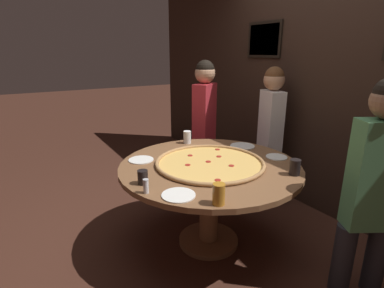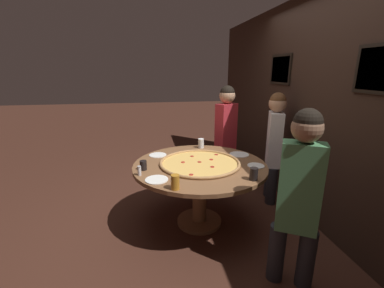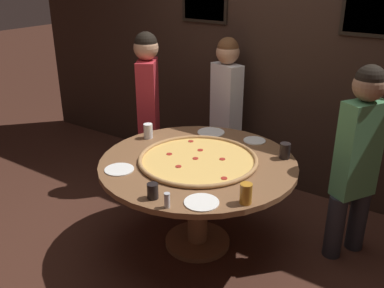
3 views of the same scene
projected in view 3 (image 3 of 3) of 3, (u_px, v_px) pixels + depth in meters
The scene contains 16 objects.
ground_plane at pixel (197, 243), 3.48m from camera, with size 24.00×24.00×0.00m, color #422319.
back_wall at pixel (278, 56), 3.98m from camera, with size 6.40×0.08×2.60m.
dining_table at pixel (198, 178), 3.25m from camera, with size 1.48×1.48×0.74m.
giant_pizza at pixel (198, 159), 3.18m from camera, with size 0.90×0.90×0.03m.
drink_cup_centre_back at pixel (153, 191), 2.67m from camera, with size 0.07×0.07×0.10m, color black.
drink_cup_beside_pizza at pixel (246, 194), 2.60m from camera, with size 0.08×0.08×0.13m, color #BC7A23.
drink_cup_near_right at pixel (285, 151), 3.21m from camera, with size 0.08×0.08×0.12m, color black.
drink_cup_by_shaker at pixel (148, 131), 3.58m from camera, with size 0.08×0.08×0.13m, color white.
white_plate_right_side at pixel (211, 132), 3.72m from camera, with size 0.24×0.24×0.01m, color white.
white_plate_near_front at pixel (254, 141), 3.54m from camera, with size 0.18×0.18×0.01m, color white.
white_plate_beside_cup at pixel (119, 169), 3.05m from camera, with size 0.21×0.21×0.01m, color white.
white_plate_far_back at pixel (202, 202), 2.63m from camera, with size 0.22×0.22×0.01m, color white.
condiment_shaker at pixel (167, 200), 2.56m from camera, with size 0.04×0.04×0.10m.
diner_far_left at pixel (226, 103), 4.18m from camera, with size 0.39×0.26×1.47m.
diner_side_left at pixel (358, 154), 3.06m from camera, with size 0.30×0.39×1.49m.
diner_side_right at pixel (148, 102), 4.11m from camera, with size 0.32×0.40×1.53m.
Camera 3 is at (1.60, -2.40, 2.10)m, focal length 40.00 mm.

